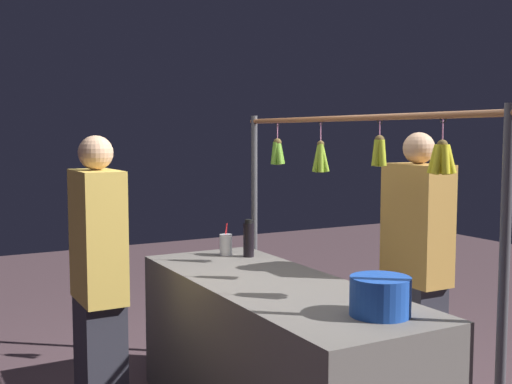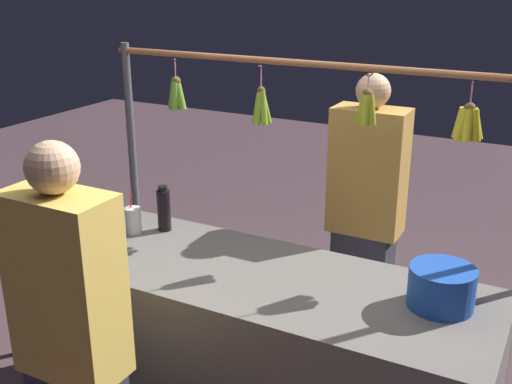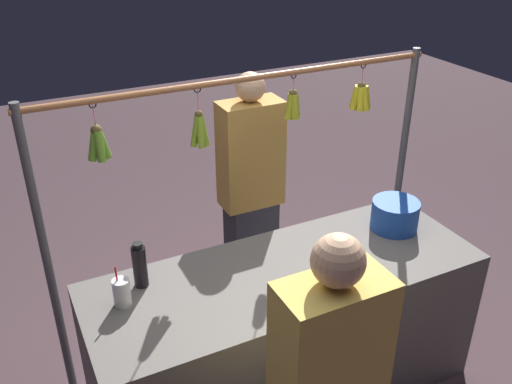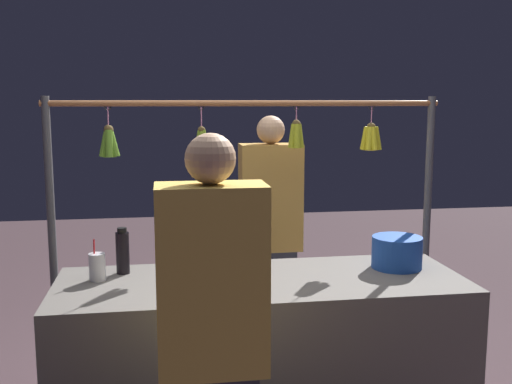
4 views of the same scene
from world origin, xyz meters
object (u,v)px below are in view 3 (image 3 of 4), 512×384
at_px(blue_bucket, 395,215).
at_px(drink_cup, 122,292).
at_px(water_bottle, 140,266).
at_px(vendor_person, 251,198).

relative_size(blue_bucket, drink_cup, 1.29).
xyz_separation_m(water_bottle, drink_cup, (0.12, 0.10, -0.05)).
bearing_deg(vendor_person, water_bottle, 34.28).
distance_m(blue_bucket, vendor_person, 0.92).
relative_size(water_bottle, drink_cup, 1.17).
xyz_separation_m(water_bottle, vendor_person, (-0.88, -0.60, -0.14)).
bearing_deg(water_bottle, drink_cup, 41.21).
relative_size(water_bottle, vendor_person, 0.15).
xyz_separation_m(blue_bucket, drink_cup, (1.56, -0.01, -0.02)).
distance_m(water_bottle, blue_bucket, 1.44).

